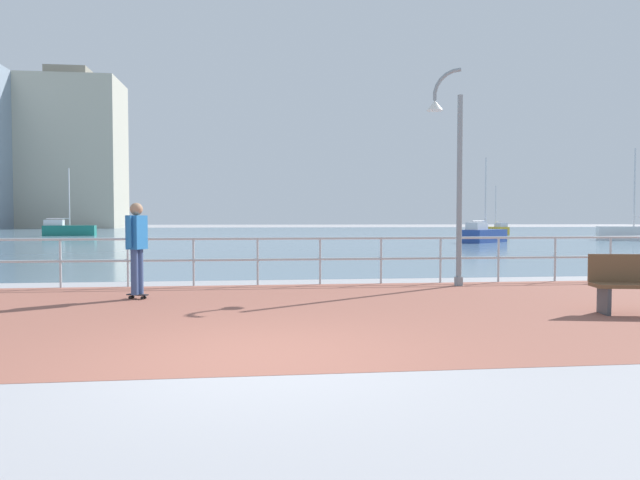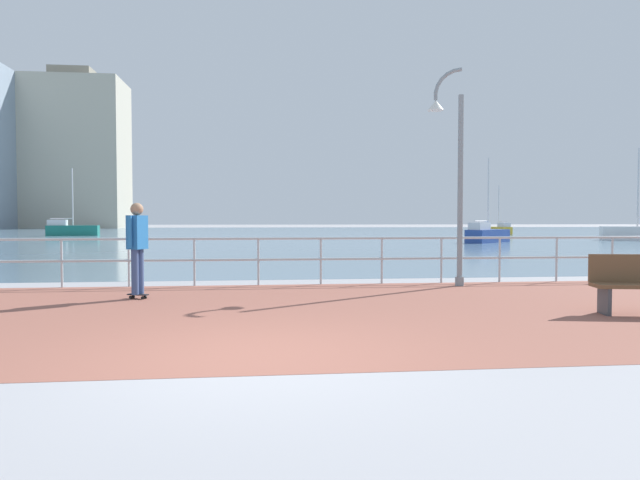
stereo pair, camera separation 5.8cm
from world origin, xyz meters
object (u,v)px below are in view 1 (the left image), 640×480
object	(u,v)px
sailboat_yellow	(68,229)
sailboat_blue	(636,232)
sailboat_gray	(496,230)
lamppost	(451,166)
sailboat_navy	(484,234)
skateboarder	(137,241)

from	to	relation	value
sailboat_yellow	sailboat_blue	bearing A→B (deg)	-20.08
sailboat_blue	sailboat_gray	world-z (taller)	sailboat_blue
sailboat_gray	lamppost	bearing A→B (deg)	-115.40
sailboat_navy	sailboat_gray	bearing A→B (deg)	63.84
lamppost	sailboat_navy	size ratio (longest dim) A/B	0.89
skateboarder	sailboat_navy	distance (m)	28.29
lamppost	sailboat_blue	xyz separation A→B (m)	(21.99, 23.87, -2.03)
skateboarder	sailboat_blue	xyz separation A→B (m)	(28.44, 25.22, -0.45)
skateboarder	sailboat_gray	bearing A→B (deg)	58.44
lamppost	sailboat_gray	xyz separation A→B (m)	(19.09, 40.20, -2.18)
sailboat_navy	sailboat_gray	world-z (taller)	sailboat_navy
sailboat_gray	skateboarder	bearing A→B (deg)	-121.56
sailboat_blue	sailboat_yellow	bearing A→B (deg)	159.92
sailboat_blue	sailboat_gray	distance (m)	16.59
skateboarder	sailboat_gray	world-z (taller)	sailboat_gray
skateboarder	sailboat_yellow	xyz separation A→B (m)	(-14.87, 41.06, -0.49)
sailboat_yellow	lamppost	bearing A→B (deg)	-61.77
skateboarder	sailboat_blue	world-z (taller)	sailboat_blue
sailboat_blue	skateboarder	bearing A→B (deg)	-138.43
sailboat_yellow	sailboat_gray	bearing A→B (deg)	0.70
lamppost	sailboat_blue	size ratio (longest dim) A/B	0.74
lamppost	sailboat_yellow	world-z (taller)	sailboat_yellow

